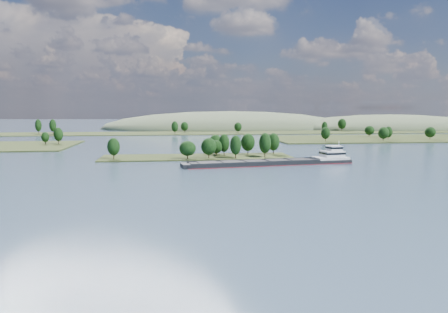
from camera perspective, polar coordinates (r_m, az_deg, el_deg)
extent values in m
plane|color=#36495D|center=(172.08, -2.38, -2.39)|extent=(1800.00, 1800.00, 0.00)
cube|color=#293417|center=(231.42, -3.58, -0.14)|extent=(100.00, 30.00, 1.20)
cylinder|color=black|center=(221.65, 1.53, 0.24)|extent=(0.50, 0.50, 3.87)
ellipsoid|color=black|center=(221.17, 1.53, 1.51)|extent=(5.89, 5.89, 9.95)
cylinder|color=black|center=(243.32, -1.12, 0.76)|extent=(0.50, 0.50, 3.55)
ellipsoid|color=black|center=(242.92, -1.12, 1.82)|extent=(7.40, 7.40, 9.14)
cylinder|color=black|center=(222.74, -1.99, 0.21)|extent=(0.50, 0.50, 3.41)
ellipsoid|color=black|center=(222.31, -2.00, 1.33)|extent=(7.95, 7.95, 8.77)
cylinder|color=black|center=(233.76, -0.99, 0.43)|extent=(0.50, 0.50, 2.77)
ellipsoid|color=black|center=(233.42, -0.99, 1.29)|extent=(6.68, 6.68, 7.13)
cylinder|color=black|center=(220.79, -4.77, 0.08)|extent=(0.50, 0.50, 2.98)
ellipsoid|color=black|center=(220.41, -4.78, 1.06)|extent=(8.50, 8.50, 7.67)
cylinder|color=black|center=(226.61, -14.20, 0.14)|extent=(0.50, 0.50, 3.49)
ellipsoid|color=black|center=(226.19, -14.23, 1.25)|extent=(6.36, 6.36, 8.97)
cylinder|color=black|center=(234.98, 0.01, 0.59)|extent=(0.50, 0.50, 3.84)
ellipsoid|color=black|center=(234.54, 0.01, 1.78)|extent=(5.86, 5.86, 9.88)
cylinder|color=black|center=(243.47, 6.46, 0.76)|extent=(0.50, 0.50, 3.85)
ellipsoid|color=black|center=(243.04, 6.47, 1.91)|extent=(6.85, 6.85, 9.91)
cylinder|color=black|center=(228.10, 5.36, 0.43)|extent=(0.50, 0.50, 4.17)
ellipsoid|color=black|center=(227.61, 5.38, 1.76)|extent=(6.44, 6.44, 10.72)
cylinder|color=black|center=(240.71, 3.14, 0.72)|extent=(0.50, 0.50, 3.82)
ellipsoid|color=black|center=(240.28, 3.15, 1.87)|extent=(7.75, 7.75, 9.83)
cylinder|color=black|center=(330.67, -20.79, 1.89)|extent=(0.50, 0.50, 3.80)
ellipsoid|color=black|center=(330.36, -20.82, 2.73)|extent=(6.52, 6.52, 9.78)
cylinder|color=black|center=(330.39, -22.29, 1.74)|extent=(0.50, 0.50, 2.83)
ellipsoid|color=black|center=(330.15, -22.31, 2.36)|extent=(5.47, 5.47, 7.28)
cylinder|color=black|center=(340.69, 13.11, 2.24)|extent=(0.50, 0.50, 3.58)
ellipsoid|color=black|center=(340.41, 13.13, 3.01)|extent=(6.97, 6.97, 9.22)
cylinder|color=black|center=(389.74, 25.31, 2.28)|extent=(0.50, 0.50, 3.30)
ellipsoid|color=black|center=(389.50, 25.33, 2.89)|extent=(8.60, 8.60, 8.48)
cylinder|color=black|center=(355.25, 20.09, 2.18)|extent=(0.50, 0.50, 3.57)
ellipsoid|color=black|center=(354.97, 20.12, 2.91)|extent=(8.22, 8.22, 9.18)
cylinder|color=black|center=(373.49, 20.64, 2.34)|extent=(0.50, 0.50, 3.47)
ellipsoid|color=black|center=(373.23, 20.67, 3.02)|extent=(6.48, 6.48, 8.93)
cylinder|color=black|center=(405.56, 18.45, 2.69)|extent=(0.50, 0.50, 3.15)
ellipsoid|color=black|center=(405.34, 18.47, 3.25)|extent=(8.47, 8.47, 8.11)
cube|color=#293417|center=(450.49, -5.27, 3.02)|extent=(900.00, 60.00, 1.20)
cylinder|color=black|center=(466.03, -23.06, 3.02)|extent=(0.50, 0.50, 4.76)
ellipsoid|color=black|center=(465.77, -23.09, 3.76)|extent=(6.16, 6.16, 12.23)
cylinder|color=black|center=(458.17, 12.99, 3.26)|extent=(0.50, 0.50, 3.82)
ellipsoid|color=black|center=(457.95, 13.00, 3.87)|extent=(5.93, 5.93, 9.83)
cylinder|color=black|center=(456.24, -5.17, 3.37)|extent=(0.50, 0.50, 3.63)
ellipsoid|color=black|center=(456.02, -5.18, 3.95)|extent=(7.89, 7.89, 9.33)
cylinder|color=black|center=(500.41, 15.13, 3.49)|extent=(0.50, 0.50, 4.51)
ellipsoid|color=black|center=(500.17, 15.15, 4.15)|extent=(9.14, 9.14, 11.59)
cylinder|color=black|center=(458.71, -21.43, 3.04)|extent=(0.50, 0.50, 4.77)
ellipsoid|color=black|center=(458.44, -21.46, 3.80)|extent=(6.62, 6.62, 12.26)
cylinder|color=black|center=(446.98, 1.84, 3.33)|extent=(0.50, 0.50, 3.54)
ellipsoid|color=black|center=(446.76, 1.84, 3.90)|extent=(7.78, 7.78, 9.11)
cylinder|color=black|center=(430.59, -6.44, 3.21)|extent=(0.50, 0.50, 4.13)
ellipsoid|color=black|center=(430.33, -6.45, 3.91)|extent=(6.64, 6.64, 10.63)
ellipsoid|color=#4C5B3E|center=(587.77, 20.78, 3.42)|extent=(260.00, 140.00, 36.00)
ellipsoid|color=#4C5B3E|center=(555.05, 0.62, 3.68)|extent=(320.00, 160.00, 44.00)
cube|color=black|center=(202.98, 6.10, -0.94)|extent=(79.91, 21.66, 2.18)
cube|color=maroon|center=(203.04, 6.10, -1.06)|extent=(80.14, 21.89, 0.25)
cube|color=black|center=(204.58, 3.54, -0.46)|extent=(60.84, 9.58, 0.79)
cube|color=black|center=(195.49, 4.47, -0.79)|extent=(60.84, 9.58, 0.79)
cube|color=black|center=(200.05, 3.99, -0.67)|extent=(60.15, 17.72, 0.30)
cube|color=black|center=(193.83, -2.10, -0.79)|extent=(10.04, 9.37, 0.35)
cube|color=black|center=(196.64, 1.00, -0.69)|extent=(10.04, 9.37, 0.35)
cube|color=black|center=(200.01, 3.99, -0.58)|extent=(10.04, 9.37, 0.35)
cube|color=black|center=(203.91, 6.88, -0.48)|extent=(10.04, 9.37, 0.35)
cube|color=black|center=(208.30, 9.65, -0.38)|extent=(10.04, 9.37, 0.35)
cube|color=black|center=(191.84, -5.12, -1.23)|extent=(4.27, 9.27, 1.98)
cylinder|color=black|center=(191.84, -4.83, -0.81)|extent=(0.27, 0.27, 2.18)
cube|color=white|center=(215.99, 13.70, -0.19)|extent=(17.11, 11.78, 1.19)
cube|color=white|center=(216.26, 13.95, 0.34)|extent=(10.99, 9.32, 2.97)
cube|color=black|center=(216.22, 13.95, 0.44)|extent=(11.21, 9.55, 0.89)
cube|color=white|center=(216.50, 14.19, 1.02)|extent=(6.77, 6.77, 2.18)
cube|color=black|center=(216.47, 14.20, 1.13)|extent=(7.00, 7.00, 0.79)
cube|color=white|center=(216.40, 14.20, 1.34)|extent=(7.22, 7.22, 0.20)
cylinder|color=white|center=(217.54, 14.78, 1.66)|extent=(0.23, 0.23, 2.58)
cylinder|color=black|center=(217.04, 12.90, 1.44)|extent=(0.56, 0.56, 1.19)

